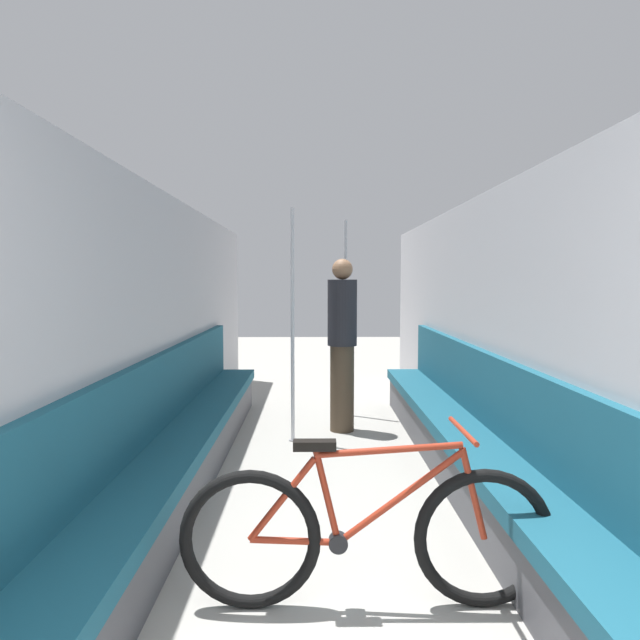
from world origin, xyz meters
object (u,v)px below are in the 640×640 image
object	(u,v)px
bench_seat_row_right	(477,452)
grab_pole_far	(292,329)
grab_pole_near	(345,321)
passenger_standing	(342,342)
bench_seat_row_left	(175,453)
bicycle	(367,535)

from	to	relation	value
bench_seat_row_right	grab_pole_far	xyz separation A→B (m)	(-1.37, 1.42, 0.77)
grab_pole_near	grab_pole_far	distance (m)	1.20
grab_pole_far	grab_pole_near	bearing A→B (deg)	61.95
grab_pole_near	bench_seat_row_right	bearing A→B (deg)	-71.85
grab_pole_near	passenger_standing	size ratio (longest dim) A/B	1.26
bench_seat_row_left	bench_seat_row_right	bearing A→B (deg)	0.00
bicycle	grab_pole_near	distance (m)	3.95
grab_pole_near	bicycle	bearing A→B (deg)	-91.68
bench_seat_row_right	grab_pole_near	xyz separation A→B (m)	(-0.81, 2.47, 0.77)
bicycle	grab_pole_near	size ratio (longest dim) A/B	0.79
grab_pole_near	passenger_standing	distance (m)	0.71
bench_seat_row_left	passenger_standing	distance (m)	2.28
bench_seat_row_left	passenger_standing	world-z (taller)	passenger_standing
bench_seat_row_left	bench_seat_row_right	xyz separation A→B (m)	(2.16, 0.00, 0.00)
bench_seat_row_left	grab_pole_near	size ratio (longest dim) A/B	2.67
passenger_standing	bench_seat_row_right	bearing A→B (deg)	-50.20
bench_seat_row_left	bicycle	distance (m)	1.87
passenger_standing	bench_seat_row_left	bearing A→B (deg)	-112.14
bench_seat_row_left	bench_seat_row_right	world-z (taller)	same
bench_seat_row_right	bicycle	world-z (taller)	bench_seat_row_right
bicycle	bench_seat_row_left	bearing A→B (deg)	118.42
bench_seat_row_left	grab_pole_near	distance (m)	2.92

